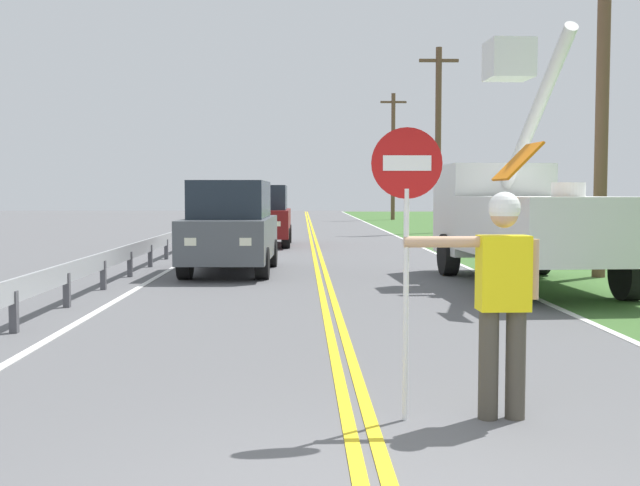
# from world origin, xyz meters

# --- Properties ---
(centerline_yellow_left) EXTENTS (0.11, 110.00, 0.01)m
(centerline_yellow_left) POSITION_xyz_m (-0.09, 20.00, 0.01)
(centerline_yellow_left) COLOR yellow
(centerline_yellow_left) RESTS_ON ground
(centerline_yellow_right) EXTENTS (0.11, 110.00, 0.01)m
(centerline_yellow_right) POSITION_xyz_m (0.09, 20.00, 0.01)
(centerline_yellow_right) COLOR yellow
(centerline_yellow_right) RESTS_ON ground
(edge_line_right) EXTENTS (0.12, 110.00, 0.01)m
(edge_line_right) POSITION_xyz_m (3.60, 20.00, 0.01)
(edge_line_right) COLOR silver
(edge_line_right) RESTS_ON ground
(edge_line_left) EXTENTS (0.12, 110.00, 0.01)m
(edge_line_left) POSITION_xyz_m (-3.60, 20.00, 0.01)
(edge_line_left) COLOR silver
(edge_line_left) RESTS_ON ground
(flagger_worker) EXTENTS (1.09, 0.25, 1.83)m
(flagger_worker) POSITION_xyz_m (1.14, 2.22, 1.05)
(flagger_worker) COLOR #474238
(flagger_worker) RESTS_ON ground
(stop_sign_paddle) EXTENTS (0.56, 0.04, 2.33)m
(stop_sign_paddle) POSITION_xyz_m (0.37, 2.21, 1.71)
(stop_sign_paddle) COLOR silver
(stop_sign_paddle) RESTS_ON ground
(utility_bucket_truck) EXTENTS (2.67, 6.91, 5.01)m
(utility_bucket_truck) POSITION_xyz_m (3.92, 11.60, 1.40)
(utility_bucket_truck) COLOR white
(utility_bucket_truck) RESTS_ON ground
(oncoming_suv_nearest) EXTENTS (2.01, 4.65, 2.10)m
(oncoming_suv_nearest) POSITION_xyz_m (-2.07, 13.97, 1.06)
(oncoming_suv_nearest) COLOR #4C5156
(oncoming_suv_nearest) RESTS_ON ground
(oncoming_suv_second) EXTENTS (1.93, 4.61, 2.10)m
(oncoming_suv_second) POSITION_xyz_m (-1.80, 23.32, 1.06)
(oncoming_suv_second) COLOR maroon
(oncoming_suv_second) RESTS_ON ground
(utility_pole_near) EXTENTS (1.80, 0.28, 8.30)m
(utility_pole_near) POSITION_xyz_m (5.99, 12.77, 4.33)
(utility_pole_near) COLOR brown
(utility_pole_near) RESTS_ON ground
(utility_pole_mid) EXTENTS (1.80, 0.28, 8.47)m
(utility_pole_mid) POSITION_xyz_m (5.81, 31.90, 4.42)
(utility_pole_mid) COLOR brown
(utility_pole_mid) RESTS_ON ground
(utility_pole_far) EXTENTS (1.80, 0.28, 8.73)m
(utility_pole_far) POSITION_xyz_m (5.89, 50.21, 4.55)
(utility_pole_far) COLOR brown
(utility_pole_far) RESTS_ON ground
(guardrail_left_shoulder) EXTENTS (0.10, 32.00, 0.71)m
(guardrail_left_shoulder) POSITION_xyz_m (-4.20, 14.22, 0.52)
(guardrail_left_shoulder) COLOR #9EA0A3
(guardrail_left_shoulder) RESTS_ON ground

